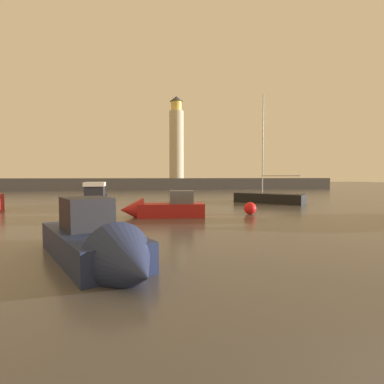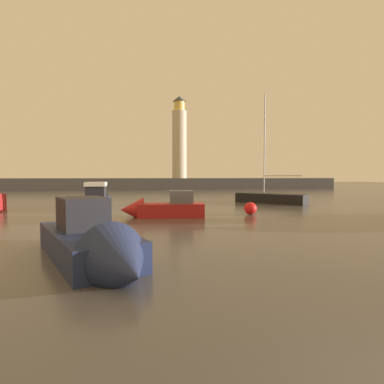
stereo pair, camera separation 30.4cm
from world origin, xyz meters
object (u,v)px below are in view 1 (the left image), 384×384
Objects in this scene: motorboat_1 at (160,208)px; motorboat_2 at (96,199)px; motorboat_4 at (102,247)px; mooring_buoy at (250,208)px; sailboat_moored at (269,198)px; lighthouse at (176,140)px.

motorboat_1 is 0.79× the size of motorboat_2.
motorboat_2 is 0.98× the size of motorboat_4.
motorboat_4 is 8.22× the size of mooring_buoy.
motorboat_4 is 0.66× the size of sailboat_moored.
motorboat_4 reaches higher than mooring_buoy.
motorboat_4 is (-2.70, -11.24, 0.01)m from motorboat_1.
motorboat_4 reaches higher than motorboat_1.
sailboat_moored is at bearing 53.64° from motorboat_4.
sailboat_moored is (4.99, -35.05, -10.06)m from lighthouse.
motorboat_2 is (-5.03, 6.85, 0.17)m from motorboat_1.
mooring_buoy is at bearing -122.16° from sailboat_moored.
motorboat_2 is 13.44m from mooring_buoy.
sailboat_moored is at bearing -81.89° from lighthouse.
mooring_buoy is at bearing -90.60° from lighthouse.
lighthouse is at bearing 71.90° from motorboat_2.
motorboat_2 is 17.21m from sailboat_moored.
sailboat_moored reaches higher than motorboat_2.
lighthouse reaches higher than motorboat_4.
sailboat_moored is 12.40× the size of mooring_buoy.
lighthouse is at bearing 79.95° from motorboat_4.
motorboat_2 is 18.24m from motorboat_4.
lighthouse is 45.55m from motorboat_1.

